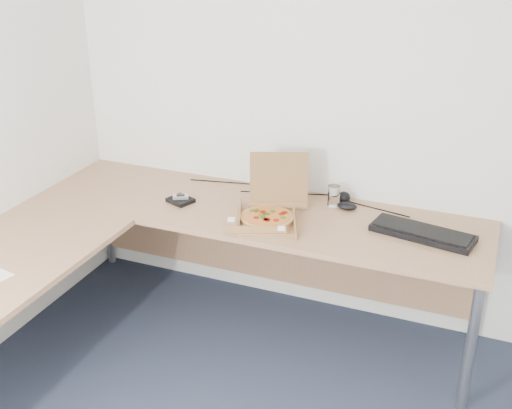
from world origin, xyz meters
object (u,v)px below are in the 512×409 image
at_px(wallet, 181,200).
at_px(desk, 165,238).
at_px(pizza_box, 268,214).
at_px(keyboard, 422,233).
at_px(drinking_glass, 334,196).

bearing_deg(wallet, desk, -52.60).
bearing_deg(desk, pizza_box, 36.89).
xyz_separation_m(desk, wallet, (-0.10, 0.36, 0.04)).
relative_size(keyboard, wallet, 3.81).
xyz_separation_m(drinking_glass, keyboard, (0.51, -0.19, -0.04)).
relative_size(desk, drinking_glass, 21.35).
height_order(desk, wallet, wallet).
bearing_deg(desk, keyboard, 20.22).
height_order(pizza_box, wallet, pizza_box).
distance_m(pizza_box, wallet, 0.54).
distance_m(desk, pizza_box, 0.55).
height_order(desk, keyboard, keyboard).
height_order(keyboard, wallet, keyboard).
xyz_separation_m(desk, drinking_glass, (0.70, 0.64, 0.09)).
bearing_deg(drinking_glass, keyboard, -20.52).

